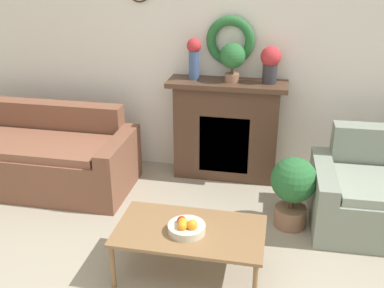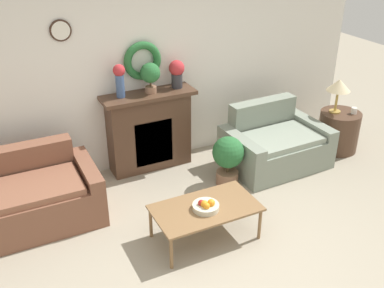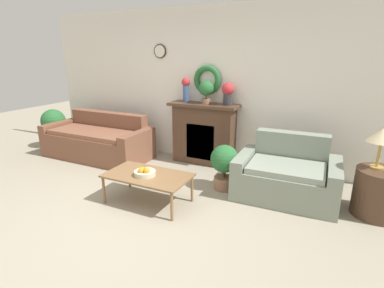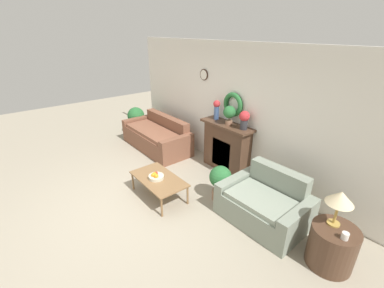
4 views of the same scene
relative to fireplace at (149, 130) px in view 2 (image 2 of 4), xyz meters
The scene contains 14 objects.
ground_plane 2.37m from the fireplace, 91.13° to the right, with size 16.00×16.00×0.00m, color #9E937F.
wall_back 0.83m from the fireplace, 102.58° to the left, with size 6.80×0.16×2.70m.
fireplace is the anchor object (origin of this frame).
couch_left 2.05m from the fireplace, 163.64° to the right, with size 2.06×0.92×0.82m.
loveseat_right 1.74m from the fireplace, 24.10° to the right, with size 1.37×0.97×0.84m.
coffee_table 1.73m from the fireplace, 91.65° to the right, with size 1.12×0.63×0.40m.
fruit_bowl 1.76m from the fireplace, 92.11° to the right, with size 0.28×0.28×0.12m.
side_table_by_loveseat 2.79m from the fireplace, 15.89° to the right, with size 0.59×0.59×0.59m.
table_lamp 2.73m from the fireplace, 15.12° to the right, with size 0.34×0.34×0.50m.
mug 2.94m from the fireplace, 17.11° to the right, with size 0.08×0.08×0.09m.
vase_on_mantel_left 0.86m from the fireplace, behind, with size 0.15×0.15×0.42m.
vase_on_mantel_right 0.86m from the fireplace, ahead, with size 0.21×0.21×0.37m.
potted_plant_on_mantel 0.78m from the fireplace, 18.25° to the right, with size 0.26×0.26×0.39m.
potted_plant_floor_by_loveseat 1.15m from the fireplace, 50.84° to the right, with size 0.41×0.41×0.67m.
Camera 2 is at (-1.86, -2.84, 3.17)m, focal length 42.00 mm.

